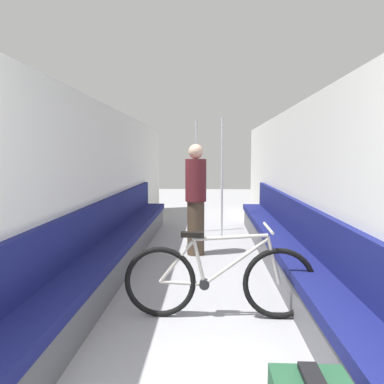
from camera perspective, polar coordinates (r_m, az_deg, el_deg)
wall_left at (r=4.86m, az=-13.97°, el=0.87°), size 0.10×10.68×2.09m
wall_right at (r=4.81m, az=16.65°, el=0.75°), size 0.10×10.68×2.09m
bench_seat_row_left at (r=4.84m, az=-11.45°, el=-8.07°), size 0.41×6.29×0.88m
bench_seat_row_right at (r=4.80m, az=14.01°, el=-8.26°), size 0.41×6.29×0.88m
bicycle at (r=3.37m, az=4.12°, el=-13.23°), size 1.68×0.46×0.82m
grab_pole_near at (r=6.95m, az=0.69°, el=2.09°), size 0.08×0.08×2.07m
grab_pole_far at (r=6.39m, az=4.58°, el=1.77°), size 0.08×0.08×2.07m
passenger_standing at (r=5.35m, az=0.58°, el=-0.95°), size 0.30×0.30×1.59m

